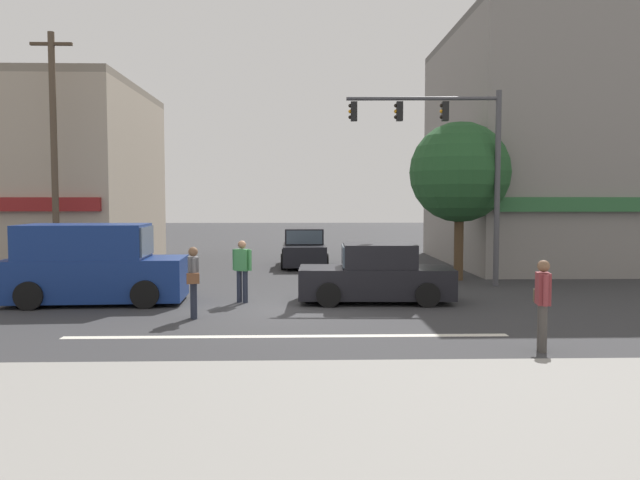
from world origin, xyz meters
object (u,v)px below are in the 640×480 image
Objects in this scene: van_crossing_rightbound at (93,266)px; pedestrian_far_side at (193,278)px; utility_pole_near_left at (54,153)px; sedan_parked_curbside at (304,249)px; pedestrian_foreground_with_bag at (543,299)px; sedan_waiting_far at (376,276)px; street_tree at (460,173)px; traffic_light_mast at (457,151)px; pedestrian_mid_crossing at (242,267)px.

van_crossing_rightbound is 3.79m from pedestrian_far_side.
utility_pole_near_left is 2.04× the size of sedan_parked_curbside.
pedestrian_foreground_with_bag reaches higher than sedan_parked_curbside.
sedan_waiting_far is at bearing 26.52° from pedestrian_far_side.
utility_pole_near_left is at bearing 178.36° from street_tree.
traffic_light_mast reaches higher than pedestrian_far_side.
pedestrian_mid_crossing is (-5.97, 5.59, -0.00)m from pedestrian_foreground_with_bag.
traffic_light_mast is 11.39m from van_crossing_rightbound.
pedestrian_mid_crossing is (6.82, -4.91, -3.40)m from utility_pole_near_left.
sedan_waiting_far is at bearing 113.00° from pedestrian_foreground_with_bag.
sedan_parked_curbside is (8.51, 4.27, -3.64)m from utility_pole_near_left.
utility_pole_near_left reaches higher than sedan_parked_curbside.
sedan_parked_curbside is at bearing 58.46° from van_crossing_rightbound.
pedestrian_mid_crossing is at bearing -35.75° from utility_pole_near_left.
pedestrian_mid_crossing is at bearing -154.89° from traffic_light_mast.
sedan_parked_curbside is at bearing 101.76° from sedan_waiting_far.
van_crossing_rightbound is 2.81× the size of pedestrian_far_side.
pedestrian_mid_crossing is (3.95, 0.02, -0.06)m from van_crossing_rightbound.
utility_pole_near_left is 9.90m from pedestrian_far_side.
street_tree reaches higher than sedan_waiting_far.
utility_pole_near_left is 1.79× the size of van_crossing_rightbound.
pedestrian_far_side is at bearing -111.81° from pedestrian_mid_crossing.
street_tree reaches higher than pedestrian_mid_crossing.
utility_pole_near_left is at bearing 129.45° from pedestrian_far_side.
pedestrian_mid_crossing is at bearing -147.16° from street_tree.
pedestrian_mid_crossing is at bearing 0.30° from van_crossing_rightbound.
pedestrian_foreground_with_bag is (12.79, -10.50, -3.40)m from utility_pole_near_left.
street_tree is 10.77m from pedestrian_far_side.
pedestrian_mid_crossing is at bearing 68.19° from pedestrian_far_side.
utility_pole_near_left reaches higher than pedestrian_foreground_with_bag.
utility_pole_near_left is 2.02× the size of sedan_waiting_far.
pedestrian_far_side is (5.91, -7.18, -3.40)m from utility_pole_near_left.
street_tree is 8.76m from pedestrian_mid_crossing.
pedestrian_mid_crossing is at bearing 179.72° from sedan_waiting_far.
van_crossing_rightbound reaches higher than pedestrian_mid_crossing.
pedestrian_far_side is at bearing 154.26° from pedestrian_foreground_with_bag.
traffic_light_mast is at bearing -7.93° from utility_pole_near_left.
van_crossing_rightbound is (-10.47, -3.07, -3.30)m from traffic_light_mast.
traffic_light_mast is at bearing 16.36° from van_crossing_rightbound.
sedan_parked_curbside is 15.38m from pedestrian_foreground_with_bag.
traffic_light_mast is 9.28m from pedestrian_foreground_with_bag.
traffic_light_mast reaches higher than pedestrian_foreground_with_bag.
sedan_waiting_far is 2.49× the size of pedestrian_far_side.
utility_pole_near_left reaches higher than street_tree.
van_crossing_rightbound reaches higher than pedestrian_foreground_with_bag.
street_tree is 3.24× the size of pedestrian_far_side.
street_tree is 12.15m from van_crossing_rightbound.
sedan_parked_curbside is (5.65, 9.20, -0.29)m from van_crossing_rightbound.
street_tree is 1.31× the size of sedan_parked_curbside.
utility_pole_near_left is 10.19m from sedan_parked_curbside.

